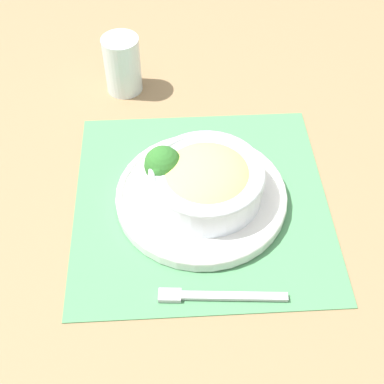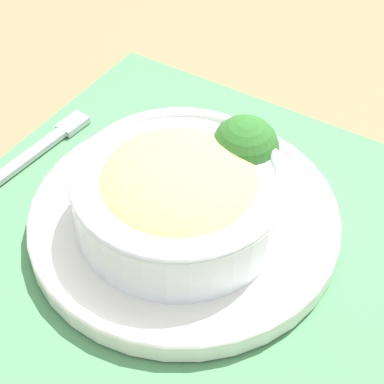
# 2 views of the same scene
# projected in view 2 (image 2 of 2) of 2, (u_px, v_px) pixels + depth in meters

# --- Properties ---
(ground_plane) EXTENTS (4.00, 4.00, 0.00)m
(ground_plane) POSITION_uv_depth(u_px,v_px,m) (184.00, 228.00, 0.58)
(ground_plane) COLOR #8C704C
(placemat) EXTENTS (0.44, 0.44, 0.00)m
(placemat) POSITION_uv_depth(u_px,v_px,m) (184.00, 227.00, 0.58)
(placemat) COLOR #4C8C59
(placemat) RESTS_ON ground_plane
(plate) EXTENTS (0.28, 0.28, 0.02)m
(plate) POSITION_uv_depth(u_px,v_px,m) (184.00, 217.00, 0.57)
(plate) COLOR white
(plate) RESTS_ON placemat
(bowl) EXTENTS (0.18, 0.18, 0.07)m
(bowl) POSITION_uv_depth(u_px,v_px,m) (176.00, 192.00, 0.54)
(bowl) COLOR silver
(bowl) RESTS_ON plate
(broccoli_floret) EXTENTS (0.06, 0.06, 0.07)m
(broccoli_floret) POSITION_uv_depth(u_px,v_px,m) (244.00, 149.00, 0.56)
(broccoli_floret) COLOR #84AD5B
(broccoli_floret) RESTS_ON plate
(carrot_slice_near) EXTENTS (0.04, 0.04, 0.01)m
(carrot_slice_near) POSITION_uv_depth(u_px,v_px,m) (169.00, 170.00, 0.60)
(carrot_slice_near) COLOR orange
(carrot_slice_near) RESTS_ON plate
(carrot_slice_middle) EXTENTS (0.04, 0.04, 0.01)m
(carrot_slice_middle) POSITION_uv_depth(u_px,v_px,m) (152.00, 175.00, 0.60)
(carrot_slice_middle) COLOR orange
(carrot_slice_middle) RESTS_ON plate
(fork) EXTENTS (0.04, 0.18, 0.01)m
(fork) POSITION_uv_depth(u_px,v_px,m) (34.00, 153.00, 0.64)
(fork) COLOR #B7B7BC
(fork) RESTS_ON placemat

